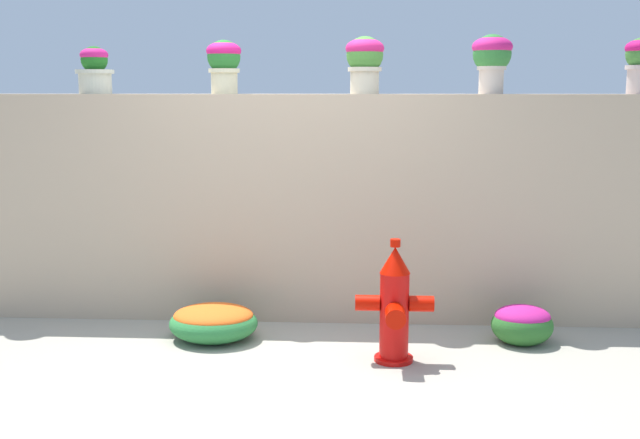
% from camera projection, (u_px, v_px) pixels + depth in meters
% --- Properties ---
extents(ground_plane, '(24.00, 24.00, 0.00)m').
position_uv_depth(ground_plane, '(277.00, 364.00, 5.18)').
color(ground_plane, gray).
extents(stone_wall, '(5.75, 0.31, 1.74)m').
position_uv_depth(stone_wall, '(292.00, 208.00, 6.10)').
color(stone_wall, tan).
rests_on(stone_wall, ground).
extents(potted_plant_1, '(0.29, 0.29, 0.36)m').
position_uv_depth(potted_plant_1, '(95.00, 69.00, 6.06)').
color(potted_plant_1, beige).
rests_on(potted_plant_1, stone_wall).
extents(potted_plant_2, '(0.26, 0.26, 0.40)m').
position_uv_depth(potted_plant_2, '(224.00, 61.00, 5.98)').
color(potted_plant_2, beige).
rests_on(potted_plant_2, stone_wall).
extents(potted_plant_3, '(0.29, 0.29, 0.42)m').
position_uv_depth(potted_plant_3, '(365.00, 59.00, 5.87)').
color(potted_plant_3, beige).
rests_on(potted_plant_3, stone_wall).
extents(potted_plant_4, '(0.30, 0.30, 0.43)m').
position_uv_depth(potted_plant_4, '(492.00, 56.00, 5.83)').
color(potted_plant_4, beige).
rests_on(potted_plant_4, stone_wall).
extents(fire_hydrant, '(0.51, 0.40, 0.82)m').
position_uv_depth(fire_hydrant, '(394.00, 307.00, 5.16)').
color(fire_hydrant, red).
rests_on(fire_hydrant, ground).
extents(flower_bush_left, '(0.43, 0.39, 0.29)m').
position_uv_depth(flower_bush_left, '(522.00, 323.00, 5.57)').
color(flower_bush_left, '#2A6427').
rests_on(flower_bush_left, ground).
extents(flower_bush_right, '(0.63, 0.57, 0.26)m').
position_uv_depth(flower_bush_right, '(213.00, 321.00, 5.66)').
color(flower_bush_right, '#2E7D3C').
rests_on(flower_bush_right, ground).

